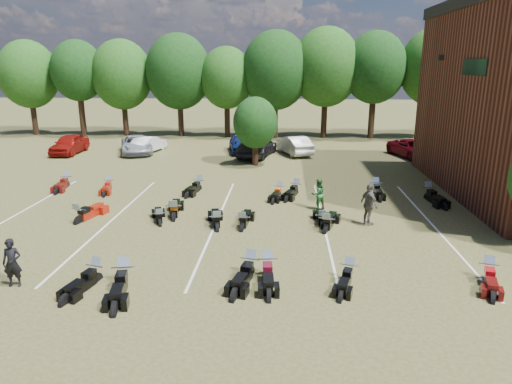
# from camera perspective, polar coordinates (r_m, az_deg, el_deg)

# --- Properties ---
(ground) EXTENTS (160.00, 160.00, 0.00)m
(ground) POSITION_cam_1_polar(r_m,az_deg,el_deg) (18.55, 2.96, -7.00)
(ground) COLOR brown
(ground) RESTS_ON ground
(car_0) EXTENTS (1.96, 4.68, 1.58)m
(car_0) POSITION_cam_1_polar(r_m,az_deg,el_deg) (40.69, -22.29, 5.58)
(car_0) COLOR maroon
(car_0) RESTS_ON ground
(car_1) EXTENTS (2.29, 4.32, 1.35)m
(car_1) POSITION_cam_1_polar(r_m,az_deg,el_deg) (39.40, -13.30, 5.86)
(car_1) COLOR silver
(car_1) RESTS_ON ground
(car_2) EXTENTS (3.96, 5.67, 1.44)m
(car_2) POSITION_cam_1_polar(r_m,az_deg,el_deg) (39.06, -14.72, 5.74)
(car_2) COLOR #95989D
(car_2) RESTS_ON ground
(car_3) EXTENTS (3.38, 5.91, 1.61)m
(car_3) POSITION_cam_1_polar(r_m,az_deg,el_deg) (36.58, 0.09, 5.75)
(car_3) COLOR black
(car_3) RESTS_ON ground
(car_4) EXTENTS (2.44, 4.47, 1.44)m
(car_4) POSITION_cam_1_polar(r_m,az_deg,el_deg) (38.22, -2.00, 6.05)
(car_4) COLOR #0B1A52
(car_4) RESTS_ON ground
(car_5) EXTENTS (3.12, 4.84, 1.51)m
(car_5) POSITION_cam_1_polar(r_m,az_deg,el_deg) (37.52, 4.80, 5.86)
(car_5) COLOR #BBBAB5
(car_5) RESTS_ON ground
(car_6) EXTENTS (3.56, 5.33, 1.36)m
(car_6) POSITION_cam_1_polar(r_m,az_deg,el_deg) (38.29, 18.99, 5.15)
(car_6) COLOR #600511
(car_6) RESTS_ON ground
(car_7) EXTENTS (3.01, 5.47, 1.50)m
(car_7) POSITION_cam_1_polar(r_m,az_deg,el_deg) (38.56, 23.02, 4.93)
(car_7) COLOR #35363A
(car_7) RESTS_ON ground
(person_black) EXTENTS (0.66, 0.48, 1.67)m
(person_black) POSITION_cam_1_polar(r_m,az_deg,el_deg) (17.22, -28.18, -7.81)
(person_black) COLOR black
(person_black) RESTS_ON ground
(person_green) EXTENTS (0.97, 0.91, 1.59)m
(person_green) POSITION_cam_1_polar(r_m,az_deg,el_deg) (23.31, 7.77, -0.25)
(person_green) COLOR #246228
(person_green) RESTS_ON ground
(person_grey) EXTENTS (0.94, 1.24, 1.96)m
(person_grey) POSITION_cam_1_polar(r_m,az_deg,el_deg) (21.45, 13.96, -1.50)
(person_grey) COLOR #555349
(person_grey) RESTS_ON ground
(motorcycle_1) EXTENTS (1.16, 2.25, 1.20)m
(motorcycle_1) POSITION_cam_1_polar(r_m,az_deg,el_deg) (16.77, -19.34, -10.52)
(motorcycle_1) COLOR black
(motorcycle_1) RESTS_ON ground
(motorcycle_2) EXTENTS (1.20, 2.53, 1.35)m
(motorcycle_2) POSITION_cam_1_polar(r_m,az_deg,el_deg) (16.22, -16.13, -11.15)
(motorcycle_2) COLOR black
(motorcycle_2) RESTS_ON ground
(motorcycle_3) EXTENTS (1.24, 2.46, 1.31)m
(motorcycle_3) POSITION_cam_1_polar(r_m,az_deg,el_deg) (16.26, -0.73, -10.40)
(motorcycle_3) COLOR black
(motorcycle_3) RESTS_ON ground
(motorcycle_4) EXTENTS (1.20, 2.13, 1.13)m
(motorcycle_4) POSITION_cam_1_polar(r_m,az_deg,el_deg) (16.27, 11.47, -10.72)
(motorcycle_4) COLOR black
(motorcycle_4) RESTS_ON ground
(motorcycle_5) EXTENTS (0.90, 2.35, 1.28)m
(motorcycle_5) POSITION_cam_1_polar(r_m,az_deg,el_deg) (16.28, 1.40, -10.38)
(motorcycle_5) COLOR black
(motorcycle_5) RESTS_ON ground
(motorcycle_6) EXTENTS (1.28, 2.24, 1.19)m
(motorcycle_6) POSITION_cam_1_polar(r_m,az_deg,el_deg) (17.85, 26.90, -9.75)
(motorcycle_6) COLOR #500B0B
(motorcycle_6) RESTS_ON ground
(motorcycle_7) EXTENTS (1.40, 2.53, 1.35)m
(motorcycle_7) POSITION_cam_1_polar(r_m,az_deg,el_deg) (22.88, -21.18, -3.60)
(motorcycle_7) COLOR #9B1B0B
(motorcycle_7) RESTS_ON ground
(motorcycle_8) EXTENTS (1.16, 2.59, 1.39)m
(motorcycle_8) POSITION_cam_1_polar(r_m,az_deg,el_deg) (22.14, -10.21, -3.39)
(motorcycle_8) COLOR black
(motorcycle_8) RESTS_ON ground
(motorcycle_9) EXTENTS (1.28, 2.16, 1.15)m
(motorcycle_9) POSITION_cam_1_polar(r_m,az_deg,el_deg) (21.52, -11.90, -4.05)
(motorcycle_9) COLOR black
(motorcycle_9) RESTS_ON ground
(motorcycle_10) EXTENTS (0.91, 2.29, 1.25)m
(motorcycle_10) POSITION_cam_1_polar(r_m,az_deg,el_deg) (20.46, -1.72, -4.75)
(motorcycle_10) COLOR black
(motorcycle_10) RESTS_ON ground
(motorcycle_11) EXTENTS (1.20, 2.43, 1.30)m
(motorcycle_11) POSITION_cam_1_polar(r_m,az_deg,el_deg) (20.53, -4.88, -4.73)
(motorcycle_11) COLOR black
(motorcycle_11) RESTS_ON ground
(motorcycle_12) EXTENTS (1.38, 2.41, 1.28)m
(motorcycle_12) POSITION_cam_1_polar(r_m,az_deg,el_deg) (20.44, 8.73, -4.96)
(motorcycle_12) COLOR black
(motorcycle_12) RESTS_ON ground
(motorcycle_13) EXTENTS (0.71, 2.06, 1.14)m
(motorcycle_13) POSITION_cam_1_polar(r_m,az_deg,el_deg) (21.03, 8.21, -4.34)
(motorcycle_13) COLOR black
(motorcycle_13) RESTS_ON ground
(motorcycle_14) EXTENTS (0.94, 2.32, 1.26)m
(motorcycle_14) POSITION_cam_1_polar(r_m,az_deg,el_deg) (29.85, -22.55, 0.64)
(motorcycle_14) COLOR #4D0B0B
(motorcycle_14) RESTS_ON ground
(motorcycle_15) EXTENTS (1.00, 2.16, 1.16)m
(motorcycle_15) POSITION_cam_1_polar(r_m,az_deg,el_deg) (28.30, -17.80, 0.32)
(motorcycle_15) COLOR maroon
(motorcycle_15) RESTS_ON ground
(motorcycle_16) EXTENTS (1.17, 2.33, 1.24)m
(motorcycle_16) POSITION_cam_1_polar(r_m,az_deg,el_deg) (26.97, -7.16, 0.22)
(motorcycle_16) COLOR black
(motorcycle_16) RESTS_ON ground
(motorcycle_17) EXTENTS (1.06, 2.16, 1.15)m
(motorcycle_17) POSITION_cam_1_polar(r_m,az_deg,el_deg) (25.63, 2.92, -0.50)
(motorcycle_17) COLOR black
(motorcycle_17) RESTS_ON ground
(motorcycle_18) EXTENTS (1.38, 2.33, 1.24)m
(motorcycle_18) POSITION_cam_1_polar(r_m,az_deg,el_deg) (26.06, 4.97, -0.26)
(motorcycle_18) COLOR black
(motorcycle_18) RESTS_ON ground
(motorcycle_19) EXTENTS (0.81, 2.28, 1.26)m
(motorcycle_19) POSITION_cam_1_polar(r_m,az_deg,el_deg) (27.05, 14.67, -0.13)
(motorcycle_19) COLOR black
(motorcycle_19) RESTS_ON ground
(motorcycle_20) EXTENTS (1.16, 2.54, 1.36)m
(motorcycle_20) POSITION_cam_1_polar(r_m,az_deg,el_deg) (26.68, 20.67, -0.87)
(motorcycle_20) COLOR black
(motorcycle_20) RESTS_ON ground
(tree_line) EXTENTS (56.00, 6.00, 9.79)m
(tree_line) POSITION_cam_1_polar(r_m,az_deg,el_deg) (46.13, 2.32, 14.69)
(tree_line) COLOR black
(tree_line) RESTS_ON ground
(young_tree_midfield) EXTENTS (3.20, 3.20, 4.70)m
(young_tree_midfield) POSITION_cam_1_polar(r_m,az_deg,el_deg) (32.93, -0.10, 8.65)
(young_tree_midfield) COLOR black
(young_tree_midfield) RESTS_ON ground
(parking_lines) EXTENTS (20.10, 14.00, 0.01)m
(parking_lines) POSITION_cam_1_polar(r_m,az_deg,el_deg) (21.57, -4.94, -3.69)
(parking_lines) COLOR silver
(parking_lines) RESTS_ON ground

